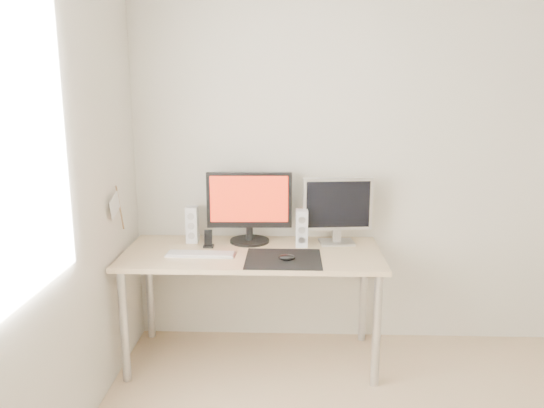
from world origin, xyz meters
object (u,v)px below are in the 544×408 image
object	(u,v)px
main_monitor	(249,205)
second_monitor	(337,208)
desk	(252,263)
speaker_right	(302,228)
mouse	(287,257)
keyboard	(201,254)
speaker_left	(192,225)
phone_dock	(208,242)

from	to	relation	value
main_monitor	second_monitor	bearing A→B (deg)	-0.39
second_monitor	desk	bearing A→B (deg)	-160.41
desk	second_monitor	xyz separation A→B (m)	(0.54, 0.19, 0.32)
main_monitor	speaker_right	world-z (taller)	main_monitor
desk	second_monitor	world-z (taller)	second_monitor
mouse	second_monitor	bearing A→B (deg)	48.64
main_monitor	speaker_right	bearing A→B (deg)	-12.22
second_monitor	keyboard	world-z (taller)	second_monitor
desk	speaker_right	world-z (taller)	speaker_right
mouse	speaker_left	world-z (taller)	speaker_left
second_monitor	speaker_right	bearing A→B (deg)	-163.19
keyboard	phone_dock	distance (m)	0.17
phone_dock	speaker_right	bearing A→B (deg)	4.01
main_monitor	second_monitor	world-z (taller)	main_monitor
mouse	speaker_right	xyz separation A→B (m)	(0.09, 0.30, 0.10)
desk	speaker_left	bearing A→B (deg)	154.83
second_monitor	phone_dock	world-z (taller)	second_monitor
keyboard	speaker_right	bearing A→B (deg)	18.80
second_monitor	speaker_right	distance (m)	0.27
mouse	desk	bearing A→B (deg)	140.86
speaker_left	second_monitor	bearing A→B (deg)	0.00
speaker_left	phone_dock	bearing A→B (deg)	-42.50
main_monitor	keyboard	xyz separation A→B (m)	(-0.28, -0.28, -0.25)
mouse	keyboard	xyz separation A→B (m)	(-0.52, 0.09, -0.01)
mouse	keyboard	world-z (taller)	mouse
speaker_left	speaker_right	bearing A→B (deg)	-5.56
main_monitor	phone_dock	world-z (taller)	main_monitor
desk	phone_dock	xyz separation A→B (m)	(-0.29, 0.08, 0.11)
speaker_right	keyboard	distance (m)	0.66
main_monitor	speaker_left	xyz separation A→B (m)	(-0.38, -0.00, -0.14)
main_monitor	mouse	bearing A→B (deg)	-56.35
mouse	desk	size ratio (longest dim) A/B	0.06
speaker_left	phone_dock	world-z (taller)	speaker_left
main_monitor	speaker_left	world-z (taller)	main_monitor
speaker_left	speaker_right	distance (m)	0.72
speaker_left	keyboard	bearing A→B (deg)	-70.17
second_monitor	speaker_left	distance (m)	0.95
second_monitor	speaker_right	world-z (taller)	second_monitor
keyboard	mouse	bearing A→B (deg)	-9.55
speaker_right	main_monitor	bearing A→B (deg)	167.78
phone_dock	mouse	bearing A→B (deg)	-27.00
desk	mouse	bearing A→B (deg)	-39.14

